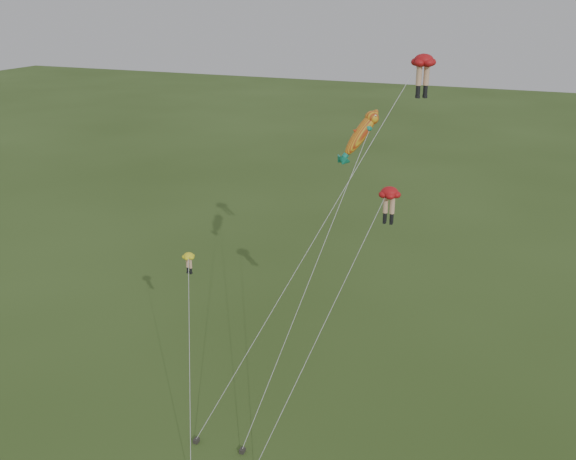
% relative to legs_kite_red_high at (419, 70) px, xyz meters
% --- Properties ---
extents(ground, '(300.00, 300.00, 0.00)m').
position_rel_legs_kite_red_high_xyz_m(ground, '(-6.11, -10.58, -19.59)').
color(ground, '#304619').
rests_on(ground, ground).
extents(legs_kite_red_high, '(10.25, 12.34, 20.49)m').
position_rel_legs_kite_red_high_xyz_m(legs_kite_red_high, '(0.00, 0.00, 0.00)').
color(legs_kite_red_high, '#B61216').
rests_on(legs_kite_red_high, ground).
extents(legs_kite_red_mid, '(5.03, 9.97, 13.51)m').
position_rel_legs_kite_red_high_xyz_m(legs_kite_red_mid, '(-0.81, -2.75, -6.86)').
color(legs_kite_red_mid, '#B61216').
rests_on(legs_kite_red_mid, ground).
extents(legs_kite_yellow, '(5.74, 10.14, 8.40)m').
position_rel_legs_kite_red_high_xyz_m(legs_kite_yellow, '(-12.42, -5.08, -12.08)').
color(legs_kite_yellow, yellow).
rests_on(legs_kite_yellow, ground).
extents(fish_kite, '(4.39, 12.65, 17.36)m').
position_rel_legs_kite_red_high_xyz_m(fish_kite, '(-3.27, 0.32, -3.89)').
color(fish_kite, gold).
rests_on(fish_kite, ground).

